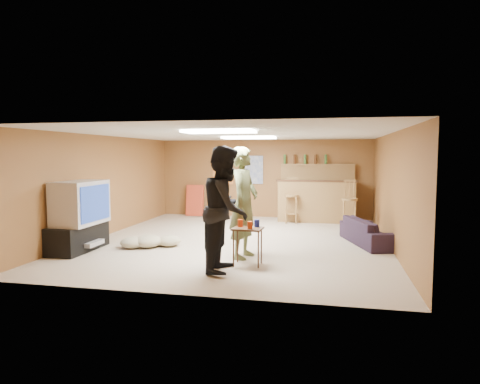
% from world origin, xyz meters
% --- Properties ---
extents(ground, '(7.00, 7.00, 0.00)m').
position_xyz_m(ground, '(0.00, 0.00, 0.00)').
color(ground, tan).
rests_on(ground, ground).
extents(ceiling, '(6.00, 7.00, 0.02)m').
position_xyz_m(ceiling, '(0.00, 0.00, 2.20)').
color(ceiling, silver).
rests_on(ceiling, ground).
extents(wall_back, '(6.00, 0.02, 2.20)m').
position_xyz_m(wall_back, '(0.00, 3.50, 1.10)').
color(wall_back, brown).
rests_on(wall_back, ground).
extents(wall_front, '(6.00, 0.02, 2.20)m').
position_xyz_m(wall_front, '(0.00, -3.50, 1.10)').
color(wall_front, brown).
rests_on(wall_front, ground).
extents(wall_left, '(0.02, 7.00, 2.20)m').
position_xyz_m(wall_left, '(-3.00, 0.00, 1.10)').
color(wall_left, brown).
rests_on(wall_left, ground).
extents(wall_right, '(0.02, 7.00, 2.20)m').
position_xyz_m(wall_right, '(3.00, 0.00, 1.10)').
color(wall_right, brown).
rests_on(wall_right, ground).
extents(tv_stand, '(0.55, 1.30, 0.50)m').
position_xyz_m(tv_stand, '(-2.72, -1.50, 0.25)').
color(tv_stand, black).
rests_on(tv_stand, ground).
extents(dvd_box, '(0.35, 0.50, 0.08)m').
position_xyz_m(dvd_box, '(-2.50, -1.50, 0.15)').
color(dvd_box, '#B2B2B7').
rests_on(dvd_box, tv_stand).
extents(tv_body, '(0.60, 1.10, 0.80)m').
position_xyz_m(tv_body, '(-2.65, -1.50, 0.90)').
color(tv_body, '#B2B2B7').
rests_on(tv_body, tv_stand).
extents(tv_screen, '(0.02, 0.95, 0.65)m').
position_xyz_m(tv_screen, '(-2.34, -1.50, 0.90)').
color(tv_screen, navy).
rests_on(tv_screen, tv_body).
extents(bar_counter, '(2.00, 0.60, 1.10)m').
position_xyz_m(bar_counter, '(1.50, 2.95, 0.55)').
color(bar_counter, brown).
rests_on(bar_counter, ground).
extents(bar_lip, '(2.10, 0.12, 0.05)m').
position_xyz_m(bar_lip, '(1.50, 2.70, 1.10)').
color(bar_lip, '#3E2413').
rests_on(bar_lip, bar_counter).
extents(bar_shelf, '(2.00, 0.18, 0.05)m').
position_xyz_m(bar_shelf, '(1.50, 3.40, 1.50)').
color(bar_shelf, brown).
rests_on(bar_shelf, bar_backing).
extents(bar_backing, '(2.00, 0.14, 0.60)m').
position_xyz_m(bar_backing, '(1.50, 3.42, 1.20)').
color(bar_backing, brown).
rests_on(bar_backing, bar_counter).
extents(poster_left, '(0.60, 0.03, 0.85)m').
position_xyz_m(poster_left, '(-1.20, 3.46, 1.35)').
color(poster_left, '#BF3F26').
rests_on(poster_left, wall_back).
extents(poster_right, '(0.55, 0.03, 0.80)m').
position_xyz_m(poster_right, '(-0.30, 3.46, 1.35)').
color(poster_right, '#334C99').
rests_on(poster_right, wall_back).
extents(folding_chair_stack, '(0.50, 0.26, 0.91)m').
position_xyz_m(folding_chair_stack, '(-2.00, 3.30, 0.45)').
color(folding_chair_stack, '#BB3C22').
rests_on(folding_chair_stack, ground).
extents(ceiling_panel_front, '(1.20, 0.60, 0.04)m').
position_xyz_m(ceiling_panel_front, '(0.00, -1.50, 2.17)').
color(ceiling_panel_front, white).
rests_on(ceiling_panel_front, ceiling).
extents(ceiling_panel_back, '(1.20, 0.60, 0.04)m').
position_xyz_m(ceiling_panel_back, '(0.00, 1.20, 2.17)').
color(ceiling_panel_back, white).
rests_on(ceiling_panel_back, ceiling).
extents(person_olive, '(0.58, 0.77, 1.92)m').
position_xyz_m(person_olive, '(0.41, -1.39, 0.96)').
color(person_olive, '#596238').
rests_on(person_olive, ground).
extents(person_black, '(0.74, 0.94, 1.92)m').
position_xyz_m(person_black, '(0.30, -2.25, 0.96)').
color(person_black, black).
rests_on(person_black, ground).
extents(sofa, '(1.17, 1.85, 0.51)m').
position_xyz_m(sofa, '(2.65, 0.23, 0.25)').
color(sofa, black).
rests_on(sofa, ground).
extents(tray_table, '(0.49, 0.40, 0.61)m').
position_xyz_m(tray_table, '(0.57, -1.88, 0.31)').
color(tray_table, '#3E2413').
rests_on(tray_table, ground).
extents(cup_red_near, '(0.10, 0.10, 0.12)m').
position_xyz_m(cup_red_near, '(0.43, -1.81, 0.67)').
color(cup_red_near, '#AF310B').
rests_on(cup_red_near, tray_table).
extents(cup_red_far, '(0.10, 0.10, 0.12)m').
position_xyz_m(cup_red_far, '(0.62, -1.97, 0.67)').
color(cup_red_far, '#AF310B').
rests_on(cup_red_far, tray_table).
extents(cup_blue, '(0.09, 0.09, 0.12)m').
position_xyz_m(cup_blue, '(0.70, -1.76, 0.67)').
color(cup_blue, navy).
rests_on(cup_blue, tray_table).
extents(bar_stool_left, '(0.51, 0.51, 1.29)m').
position_xyz_m(bar_stool_left, '(0.88, 2.54, 0.65)').
color(bar_stool_left, brown).
rests_on(bar_stool_left, ground).
extents(bar_stool_right, '(0.55, 0.55, 1.34)m').
position_xyz_m(bar_stool_right, '(2.31, 1.87, 0.67)').
color(bar_stool_right, brown).
rests_on(bar_stool_right, ground).
extents(cushion_near_tv, '(0.62, 0.62, 0.24)m').
position_xyz_m(cushion_near_tv, '(-1.57, -0.97, 0.12)').
color(cushion_near_tv, '#9B906D').
rests_on(cushion_near_tv, ground).
extents(cushion_mid, '(0.53, 0.53, 0.21)m').
position_xyz_m(cushion_mid, '(-1.22, -0.77, 0.10)').
color(cushion_mid, '#9B906D').
rests_on(cushion_mid, ground).
extents(cushion_far, '(0.48, 0.48, 0.22)m').
position_xyz_m(cushion_far, '(-1.83, -1.08, 0.11)').
color(cushion_far, '#9B906D').
rests_on(cushion_far, ground).
extents(bottle_row, '(1.20, 0.08, 0.26)m').
position_xyz_m(bottle_row, '(1.16, 3.38, 1.65)').
color(bottle_row, '#3F7233').
rests_on(bottle_row, bar_shelf).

